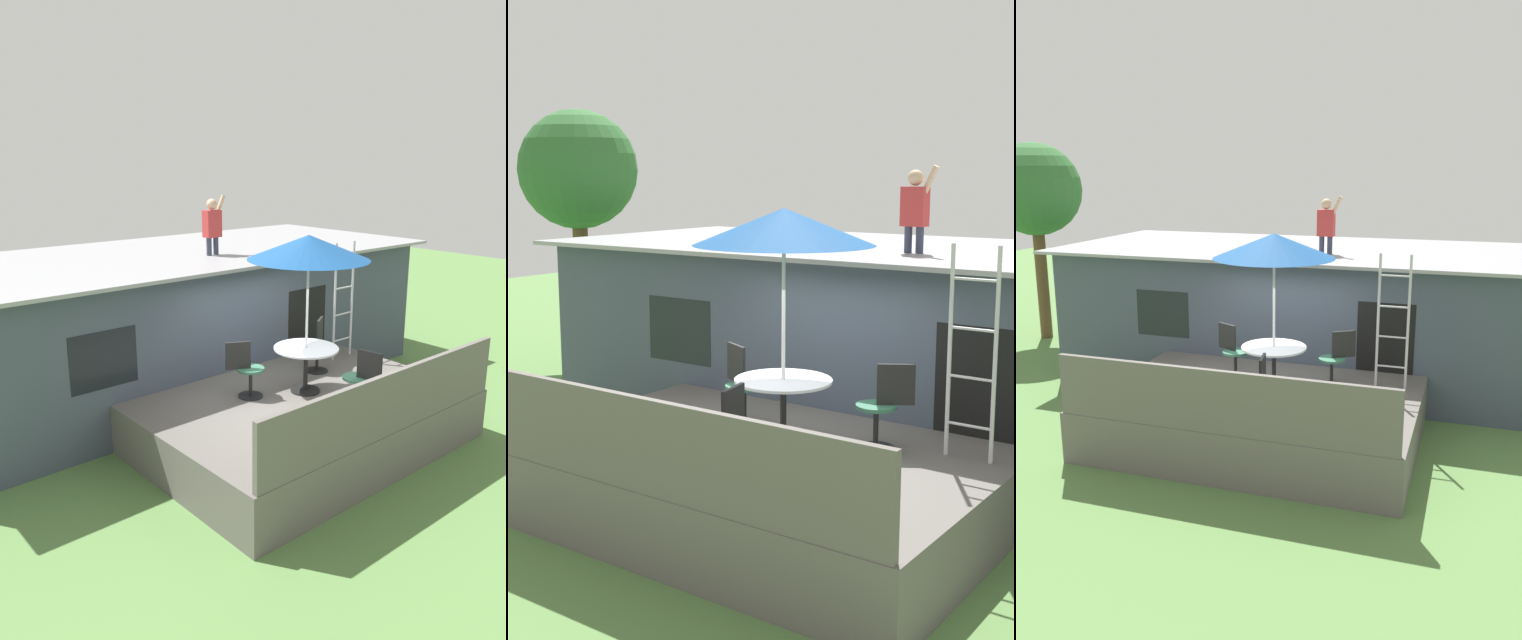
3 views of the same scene
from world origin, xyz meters
The scene contains 11 objects.
ground_plane centered at (0.00, 0.00, 0.00)m, with size 40.00×40.00×0.00m, color #567F42.
house centered at (0.00, 3.60, 1.35)m, with size 10.50×4.50×2.69m.
deck centered at (0.00, 0.00, 0.40)m, with size 5.01×3.61×0.80m, color #605B56.
deck_railing centered at (0.00, -1.76, 1.25)m, with size 4.91×0.08×0.90m, color #605B56.
patio_table centered at (0.20, 0.09, 1.39)m, with size 1.04×1.04×0.74m.
patio_umbrella centered at (0.20, 0.09, 3.15)m, with size 1.90×1.90×2.54m.
step_ladder centered at (1.96, 0.87, 1.90)m, with size 0.52×0.04×2.20m.
person_figure centered at (0.39, 2.79, 3.30)m, with size 0.47×0.20×1.11m.
patio_chair_left centered at (-0.69, 0.53, 1.26)m, with size 0.59×0.44×0.92m.
patio_chair_right centered at (1.09, 0.66, 1.26)m, with size 0.57×0.45×0.92m.
patio_chair_near centered at (0.37, -0.91, 1.26)m, with size 0.44×0.62×0.92m.
Camera 1 is at (-6.30, -6.26, 4.46)m, focal length 33.43 mm.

